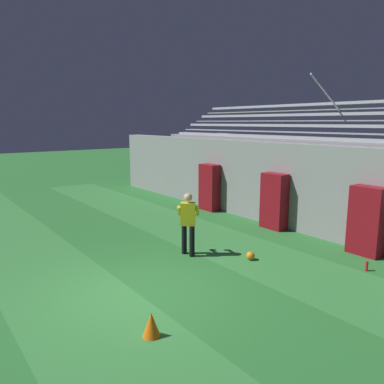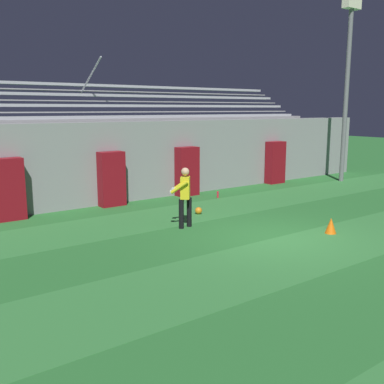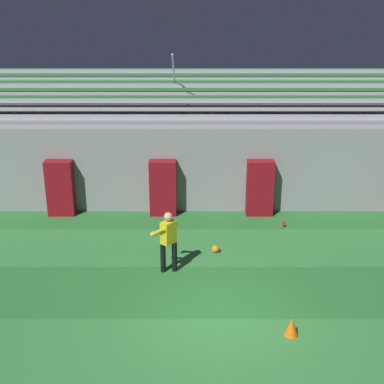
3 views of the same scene
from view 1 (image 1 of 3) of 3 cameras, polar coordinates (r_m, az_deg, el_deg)
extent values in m
plane|color=#286B2D|center=(8.04, -8.10, -15.10)|extent=(80.00, 80.00, 0.00)
cube|color=#337A38|center=(7.60, -16.48, -17.04)|extent=(28.00, 2.39, 0.01)
cube|color=#337A38|center=(10.11, 10.13, -9.65)|extent=(28.00, 2.39, 0.01)
cube|color=gray|center=(12.01, 19.88, 0.02)|extent=(24.00, 0.60, 2.80)
cube|color=maroon|center=(12.58, 12.40, -1.38)|extent=(0.86, 0.44, 1.83)
cube|color=maroon|center=(10.87, 25.05, -4.02)|extent=(0.86, 0.44, 1.83)
cube|color=maroon|center=(14.90, 2.67, 0.71)|extent=(0.86, 0.44, 1.83)
cube|color=gray|center=(13.70, 24.48, 1.15)|extent=(18.00, 3.20, 2.90)
cube|color=#A8AAB2|center=(12.48, 22.23, 7.42)|extent=(17.10, 0.36, 0.10)
cube|color=gray|center=(12.32, 21.68, 6.35)|extent=(17.10, 0.60, 0.04)
cube|color=#A8AAB2|center=(13.07, 23.95, 9.16)|extent=(17.10, 0.36, 0.10)
cube|color=gray|center=(12.90, 23.44, 8.17)|extent=(17.10, 0.60, 0.04)
cube|color=#A8AAB2|center=(13.69, 25.53, 10.75)|extent=(17.10, 0.36, 0.10)
cube|color=gray|center=(13.51, 25.05, 9.82)|extent=(17.10, 0.60, 0.04)
cube|color=#A8AAB2|center=(14.33, 26.99, 12.18)|extent=(17.10, 0.36, 0.10)
cube|color=gray|center=(14.14, 26.54, 11.32)|extent=(17.10, 0.60, 0.04)
cylinder|color=#A8AAB2|center=(13.84, 19.86, 13.83)|extent=(0.06, 1.93, 1.25)
cylinder|color=black|center=(10.05, -1.19, -7.14)|extent=(0.20, 0.20, 0.82)
cylinder|color=black|center=(9.85, 0.00, -7.52)|extent=(0.20, 0.20, 0.82)
cube|color=yellow|center=(9.76, -0.61, -3.36)|extent=(0.43, 0.44, 0.60)
sphere|color=tan|center=(9.66, -0.62, -0.83)|extent=(0.22, 0.22, 0.22)
cylinder|color=yellow|center=(9.90, -1.94, -2.86)|extent=(0.42, 0.38, 0.37)
cylinder|color=yellow|center=(9.87, 0.84, -2.90)|extent=(0.42, 0.38, 0.37)
cube|color=silver|center=(10.12, -1.61, -3.32)|extent=(0.16, 0.16, 0.08)
cube|color=silver|center=(10.09, 0.66, -3.35)|extent=(0.16, 0.16, 0.08)
sphere|color=orange|center=(9.81, 8.90, -9.58)|extent=(0.22, 0.22, 0.22)
cone|color=orange|center=(6.53, -6.21, -19.45)|extent=(0.30, 0.30, 0.42)
cylinder|color=red|center=(9.93, 25.06, -10.18)|extent=(0.07, 0.07, 0.24)
camera|label=2|loc=(15.21, -53.37, 5.46)|focal=42.00mm
camera|label=3|loc=(10.32, -84.97, 21.04)|focal=50.00mm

